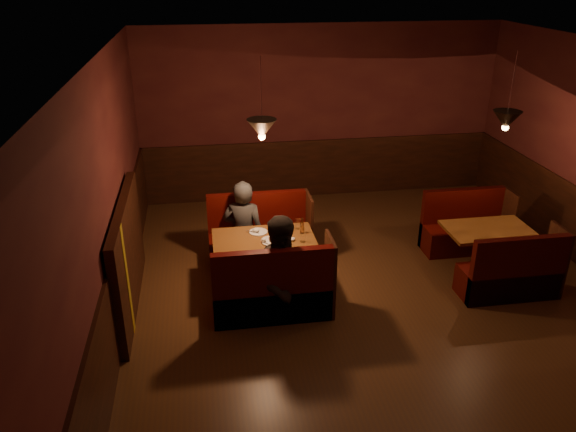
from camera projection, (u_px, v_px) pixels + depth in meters
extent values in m
cube|color=brown|center=(377.00, 301.00, 6.83)|extent=(6.00, 7.00, 0.01)
cube|color=black|center=(396.00, 56.00, 5.63)|extent=(6.00, 7.00, 0.01)
cube|color=#421516|center=(320.00, 114.00, 9.38)|extent=(6.00, 0.01, 2.90)
cube|color=#421516|center=(107.00, 207.00, 5.80)|extent=(0.01, 7.00, 2.90)
cube|color=black|center=(319.00, 168.00, 9.75)|extent=(6.00, 0.04, 1.00)
cube|color=black|center=(120.00, 286.00, 6.20)|extent=(0.04, 7.00, 1.00)
cube|color=black|center=(128.00, 256.00, 6.50)|extent=(0.10, 2.20, 1.30)
cube|color=gold|center=(128.00, 280.00, 6.02)|extent=(0.01, 0.12, 1.30)
cylinder|color=#333333|center=(261.00, 93.00, 6.15)|extent=(0.01, 0.01, 0.80)
cone|color=black|center=(262.00, 129.00, 6.31)|extent=(0.34, 0.34, 0.22)
sphere|color=#FFBF72|center=(262.00, 137.00, 6.35)|extent=(0.08, 0.08, 0.08)
cylinder|color=#333333|center=(512.00, 86.00, 6.50)|extent=(0.01, 0.01, 0.80)
cone|color=black|center=(506.00, 120.00, 6.66)|extent=(0.34, 0.34, 0.22)
sphere|color=#FFBF72|center=(505.00, 127.00, 6.70)|extent=(0.08, 0.08, 0.08)
cube|color=brown|center=(264.00, 240.00, 6.89)|extent=(1.25, 0.76, 0.04)
cylinder|color=black|center=(264.00, 264.00, 7.03)|extent=(0.13, 0.13, 0.63)
cylinder|color=black|center=(265.00, 284.00, 7.15)|extent=(0.50, 0.50, 0.04)
cylinder|color=silver|center=(271.00, 241.00, 6.79)|extent=(0.25, 0.25, 0.02)
cube|color=black|center=(272.00, 239.00, 6.79)|extent=(0.08, 0.07, 0.03)
ellipsoid|color=silver|center=(264.00, 240.00, 6.75)|extent=(0.06, 0.06, 0.05)
cube|color=tan|center=(274.00, 243.00, 6.71)|extent=(0.08, 0.06, 0.03)
cylinder|color=silver|center=(265.00, 243.00, 6.72)|extent=(0.08, 0.09, 0.01)
cylinder|color=silver|center=(258.00, 232.00, 7.03)|extent=(0.23, 0.23, 0.01)
ellipsoid|color=beige|center=(256.00, 230.00, 7.01)|extent=(0.09, 0.09, 0.05)
cube|color=silver|center=(253.00, 232.00, 7.00)|extent=(0.16, 0.11, 0.00)
cylinder|color=white|center=(285.00, 233.00, 6.94)|extent=(0.05, 0.05, 0.08)
cylinder|color=white|center=(298.00, 224.00, 7.10)|extent=(0.07, 0.07, 0.13)
cylinder|color=white|center=(303.00, 237.00, 6.77)|extent=(0.07, 0.07, 0.13)
cylinder|color=#47230F|center=(302.00, 228.00, 6.98)|extent=(0.05, 0.05, 0.14)
cylinder|color=#47230F|center=(302.00, 221.00, 6.94)|extent=(0.02, 0.02, 0.06)
ellipsoid|color=white|center=(292.00, 239.00, 6.82)|extent=(0.10, 0.10, 0.04)
cube|color=#470A06|center=(259.00, 248.00, 7.66)|extent=(1.34, 0.49, 0.40)
cube|color=#470A06|center=(257.00, 224.00, 7.72)|extent=(1.34, 0.11, 0.94)
cube|color=black|center=(309.00, 227.00, 7.65)|extent=(0.04, 0.49, 0.94)
cube|color=#470A06|center=(271.00, 299.00, 6.49)|extent=(1.34, 0.49, 0.40)
cube|color=#470A06|center=(273.00, 288.00, 6.21)|extent=(1.34, 0.11, 0.94)
cube|color=black|center=(330.00, 274.00, 6.48)|extent=(0.04, 0.49, 0.94)
cube|color=brown|center=(488.00, 230.00, 7.26)|extent=(1.10, 0.70, 0.04)
cylinder|color=black|center=(485.00, 251.00, 7.39)|extent=(0.12, 0.12, 0.58)
cylinder|color=black|center=(482.00, 269.00, 7.50)|extent=(0.46, 0.46, 0.03)
cube|color=#470A06|center=(464.00, 238.00, 7.97)|extent=(1.18, 0.45, 0.37)
cube|color=#470A06|center=(461.00, 217.00, 8.03)|extent=(1.18, 0.10, 0.87)
cube|color=black|center=(507.00, 219.00, 7.96)|extent=(0.03, 0.45, 0.87)
cube|color=#470A06|center=(507.00, 281.00, 6.89)|extent=(1.18, 0.45, 0.37)
cube|color=#470A06|center=(518.00, 271.00, 6.63)|extent=(1.18, 0.10, 0.87)
cube|color=black|center=(556.00, 260.00, 6.88)|extent=(0.03, 0.45, 0.87)
imported|color=#343434|center=(243.00, 211.00, 7.39)|extent=(0.64, 0.51, 1.54)
imported|color=black|center=(284.00, 254.00, 6.24)|extent=(0.94, 0.84, 1.60)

